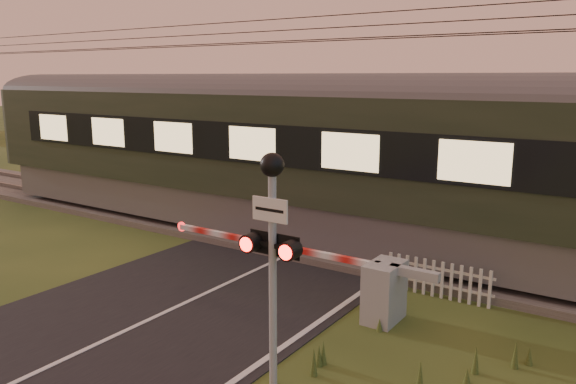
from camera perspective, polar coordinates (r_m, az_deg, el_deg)
The scene contains 7 objects.
ground at distance 11.09m, azimuth -15.46°, elevation -13.20°, with size 160.00×160.00×0.00m, color #2E441A.
road at distance 10.94m, azimuth -16.34°, elevation -13.55°, with size 6.00×140.00×0.03m.
track_bed at distance 15.76m, azimuth 2.68°, elevation -5.01°, with size 140.00×3.40×0.39m.
overhead_wires at distance 15.15m, azimuth 2.89°, elevation 15.97°, with size 120.00×0.62×0.62m.
boom_gate at distance 11.03m, azimuth 8.52°, elevation -9.40°, with size 6.42×0.89×1.18m.
crossing_signal at distance 8.03m, azimuth -1.61°, elevation -3.83°, with size 0.90×0.36×3.54m.
picket_fence at distance 12.35m, azimuth 14.96°, elevation -8.53°, with size 2.34×0.07×0.80m.
Camera 1 is at (7.77, -6.45, 4.58)m, focal length 35.00 mm.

